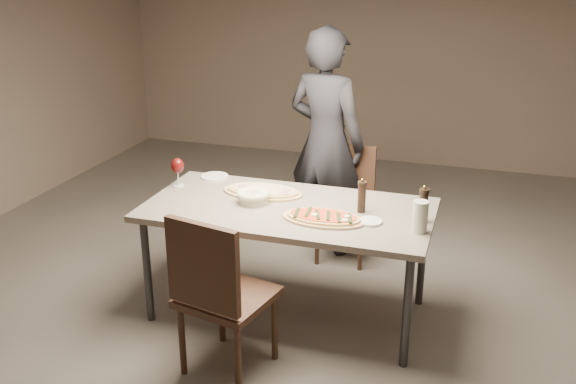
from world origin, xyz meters
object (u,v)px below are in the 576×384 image
(dining_table, at_px, (288,215))
(pepper_mill_left, at_px, (362,196))
(chair_far, at_px, (347,196))
(zucchini_pizza, at_px, (324,218))
(bread_basket, at_px, (253,196))
(carafe, at_px, (420,217))
(ham_pizza, at_px, (263,191))
(chair_near, at_px, (217,289))
(diner, at_px, (326,142))

(dining_table, height_order, pepper_mill_left, pepper_mill_left)
(chair_far, bearing_deg, zucchini_pizza, 94.61)
(bread_basket, bearing_deg, carafe, -7.51)
(zucchini_pizza, distance_m, bread_basket, 0.52)
(dining_table, height_order, carafe, carafe)
(zucchini_pizza, bearing_deg, carafe, 17.47)
(pepper_mill_left, bearing_deg, ham_pizza, 170.11)
(zucchini_pizza, relative_size, chair_far, 0.58)
(dining_table, relative_size, chair_near, 1.85)
(chair_far, bearing_deg, ham_pizza, 62.94)
(ham_pizza, distance_m, carafe, 1.11)
(chair_near, relative_size, diner, 0.55)
(diner, bearing_deg, carafe, 143.21)
(dining_table, height_order, bread_basket, bread_basket)
(dining_table, relative_size, zucchini_pizza, 3.58)
(carafe, relative_size, chair_far, 0.22)
(dining_table, height_order, ham_pizza, ham_pizza)
(chair_far, relative_size, diner, 0.49)
(dining_table, distance_m, carafe, 0.85)
(chair_near, bearing_deg, zucchini_pizza, 68.31)
(diner, bearing_deg, chair_far, 176.73)
(bread_basket, distance_m, chair_far, 1.10)
(ham_pizza, relative_size, carafe, 2.91)
(chair_near, relative_size, chair_far, 1.13)
(pepper_mill_left, xyz_separation_m, carafe, (0.38, -0.19, -0.01))
(carafe, bearing_deg, diner, 125.92)
(bread_basket, relative_size, carafe, 1.15)
(carafe, distance_m, chair_near, 1.21)
(chair_near, bearing_deg, carafe, 44.87)
(carafe, bearing_deg, ham_pizza, 163.57)
(zucchini_pizza, relative_size, chair_near, 0.52)
(bread_basket, xyz_separation_m, chair_near, (0.08, -0.77, -0.25))
(carafe, distance_m, chair_far, 1.35)
(ham_pizza, height_order, pepper_mill_left, pepper_mill_left)
(chair_near, xyz_separation_m, diner, (0.13, 1.82, 0.33))
(zucchini_pizza, xyz_separation_m, bread_basket, (-0.50, 0.14, 0.03))
(dining_table, xyz_separation_m, bread_basket, (-0.23, 0.00, 0.10))
(zucchini_pizza, bearing_deg, pepper_mill_left, 63.49)
(carafe, xyz_separation_m, chair_far, (-0.67, 1.11, -0.36))
(chair_near, height_order, diner, diner)
(pepper_mill_left, distance_m, chair_far, 1.03)
(bread_basket, height_order, diner, diner)
(dining_table, relative_size, ham_pizza, 3.33)
(zucchini_pizza, bearing_deg, ham_pizza, 164.84)
(zucchini_pizza, distance_m, carafe, 0.57)
(ham_pizza, relative_size, pepper_mill_left, 2.47)
(ham_pizza, xyz_separation_m, bread_basket, (0.00, -0.17, 0.03))
(bread_basket, relative_size, chair_near, 0.22)
(carafe, xyz_separation_m, diner, (-0.86, 1.19, 0.04))
(bread_basket, xyz_separation_m, chair_far, (0.40, 0.97, -0.31))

